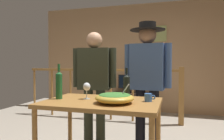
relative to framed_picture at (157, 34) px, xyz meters
The scene contains 13 objects.
back_wall 0.61m from the framed_picture, 163.84° to the left, with size 5.59×0.10×2.65m, color tan.
framed_picture is the anchor object (origin of this frame).
stair_railing 1.67m from the framed_picture, 123.21° to the right, with size 3.38×0.10×1.12m.
tv_console 1.78m from the framed_picture, 154.31° to the right, with size 0.90×0.40×0.49m, color #38281E.
flat_screen_tv 1.34m from the framed_picture, 151.94° to the right, with size 0.54×0.12×0.42m.
serving_table 3.40m from the framed_picture, 95.46° to the right, with size 1.18×0.78×0.80m.
salad_bowl 3.42m from the framed_picture, 92.45° to the right, with size 0.38×0.38×0.19m.
wine_glass 3.30m from the framed_picture, 98.98° to the right, with size 0.08×0.08×0.18m.
wine_bottle_dark 3.09m from the framed_picture, 91.85° to the right, with size 0.07×0.07×0.33m.
wine_bottle_green 3.42m from the framed_picture, 103.75° to the right, with size 0.07×0.07×0.38m.
mug_blue 3.26m from the framed_picture, 86.96° to the right, with size 0.11×0.07×0.08m.
person_standing_left 2.68m from the framed_picture, 105.59° to the right, with size 0.63×0.26×1.63m.
person_standing_right 2.57m from the framed_picture, 88.37° to the right, with size 0.62×0.46×1.72m.
Camera 1 is at (0.62, -2.60, 1.19)m, focal length 34.01 mm.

